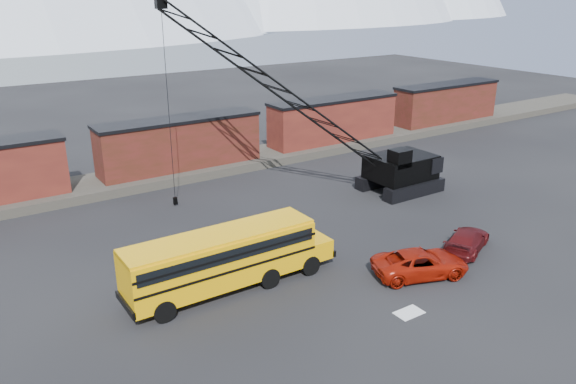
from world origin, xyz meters
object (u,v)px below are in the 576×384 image
school_bus (227,257)px  red_pickup (420,263)px  crawler_crane (282,92)px  maroon_suv (467,240)px

school_bus → red_pickup: size_ratio=2.22×
school_bus → crawler_crane: (9.58, 9.47, 6.18)m
school_bus → crawler_crane: size_ratio=0.61×
school_bus → red_pickup: school_bus is taller
red_pickup → maroon_suv: red_pickup is taller
maroon_suv → crawler_crane: crawler_crane is taller
red_pickup → crawler_crane: 15.77m
school_bus → crawler_crane: crawler_crane is taller
red_pickup → crawler_crane: (0.19, 14.01, 7.24)m
school_bus → maroon_suv: size_ratio=2.54×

